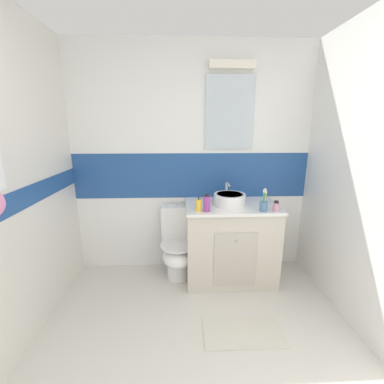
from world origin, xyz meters
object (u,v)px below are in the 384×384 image
object	(u,v)px
toilet	(178,246)
mouthwash_bottle	(207,203)
lotion_bottle_short	(276,206)
sink_basin	(229,199)
soap_dispenser	(199,205)
toothbrush_cup	(264,205)

from	to	relation	value
toilet	mouthwash_bottle	bearing A→B (deg)	-42.14
toilet	mouthwash_bottle	size ratio (longest dim) A/B	4.78
toilet	lotion_bottle_short	world-z (taller)	lotion_bottle_short
sink_basin	soap_dispenser	size ratio (longest dim) A/B	2.36
toothbrush_cup	soap_dispenser	size ratio (longest dim) A/B	1.42
toothbrush_cup	sink_basin	bearing A→B (deg)	141.89
toothbrush_cup	lotion_bottle_short	xyz separation A→B (m)	(0.12, 0.00, -0.01)
toothbrush_cup	soap_dispenser	xyz separation A→B (m)	(-0.62, 0.03, 0.00)
toilet	mouthwash_bottle	distance (m)	0.68
toothbrush_cup	soap_dispenser	world-z (taller)	toothbrush_cup
toilet	toothbrush_cup	bearing A→B (deg)	-19.05
toothbrush_cup	mouthwash_bottle	world-z (taller)	toothbrush_cup
toothbrush_cup	mouthwash_bottle	bearing A→B (deg)	177.22
mouthwash_bottle	lotion_bottle_short	world-z (taller)	mouthwash_bottle
toilet	mouthwash_bottle	xyz separation A→B (m)	(0.29, -0.26, 0.56)
soap_dispenser	sink_basin	bearing A→B (deg)	30.50
soap_dispenser	mouthwash_bottle	size ratio (longest dim) A/B	0.94
sink_basin	toothbrush_cup	size ratio (longest dim) A/B	1.66
mouthwash_bottle	toothbrush_cup	bearing A→B (deg)	-2.78
mouthwash_bottle	lotion_bottle_short	size ratio (longest dim) A/B	1.67
soap_dispenser	toilet	bearing A→B (deg)	128.75
soap_dispenser	toothbrush_cup	bearing A→B (deg)	-2.55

